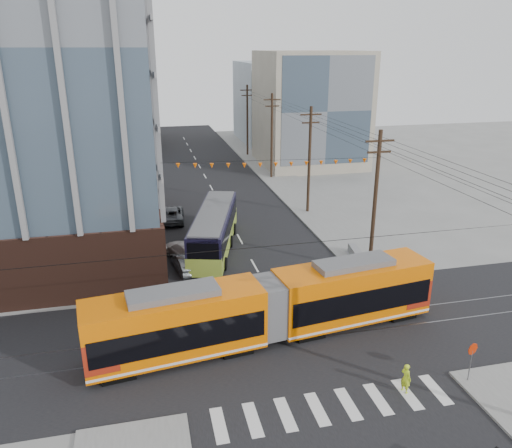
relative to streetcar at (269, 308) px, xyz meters
The scene contains 14 objects.
ground 4.42m from the streetcar, 67.35° to the right, with size 160.00×160.00×0.00m, color slate.
bg_bldg_nw_near 51.27m from the streetcar, 107.75° to the left, with size 18.00×16.00×18.00m, color #8C99A5.
bg_bldg_ne_near 48.08m from the streetcar, 68.47° to the left, with size 14.00×14.00×16.00m, color gray.
bg_bldg_nw_far 69.96m from the streetcar, 100.35° to the left, with size 16.00×18.00×20.00m, color gray.
bg_bldg_ne_far 67.45m from the streetcar, 73.14° to the left, with size 16.00×16.00×14.00m, color #8C99A5.
utility_pole_far 53.44m from the streetcar, 79.18° to the left, with size 0.30×0.30×11.00m, color black.
streetcar is the anchor object (origin of this frame).
city_bus 14.60m from the streetcar, 94.23° to the left, with size 2.74×12.64×3.58m, color black, non-canonical shape.
parked_car_silver 11.50m from the streetcar, 110.22° to the left, with size 1.41×4.05×1.33m, color #919DA7.
parked_car_white 13.54m from the streetcar, 106.16° to the left, with size 2.13×5.24×1.52m, color silver.
parked_car_grey 23.28m from the streetcar, 100.36° to the left, with size 2.45×5.31×1.48m, color #42464D.
pedestrian 8.50m from the streetcar, 49.40° to the right, with size 0.60×0.39×1.63m, color #BDDE21.
stop_sign 11.16m from the streetcar, 35.54° to the right, with size 0.67×0.67×2.21m, color #B41F00, non-canonical shape.
jersey_barrier 13.39m from the streetcar, 42.45° to the left, with size 0.99×4.39×0.88m, color gray.
Camera 1 is at (-8.16, -21.51, 16.56)m, focal length 35.00 mm.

